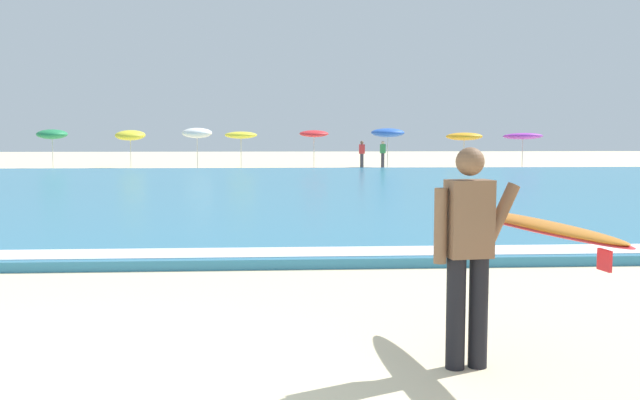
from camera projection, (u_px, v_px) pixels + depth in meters
The scene contains 13 objects.
sea at pixel (224, 188), 23.14m from camera, with size 120.00×28.00×0.14m, color teal.
surf_foam at pixel (150, 253), 9.82m from camera, with size 120.00×0.82×0.01m, color white.
surfer_with_board at pixel (498, 237), 5.34m from camera, with size 1.10×2.60×1.73m.
beach_umbrella_0 at pixel (52, 134), 39.42m from camera, with size 1.72×1.74×2.27m.
beach_umbrella_1 at pixel (130, 135), 40.06m from camera, with size 1.74×1.78×2.27m.
beach_umbrella_2 at pixel (197, 133), 39.47m from camera, with size 1.73×1.74×2.34m.
beach_umbrella_3 at pixel (241, 135), 39.75m from camera, with size 1.87×1.87×2.12m.
beach_umbrella_4 at pixel (314, 134), 40.14m from camera, with size 1.71×1.73×2.24m.
beach_umbrella_5 at pixel (388, 133), 40.87m from camera, with size 1.98×2.00×2.34m.
beach_umbrella_6 at pixel (464, 136), 40.41m from camera, with size 2.14×2.14×2.06m.
beach_umbrella_7 at pixel (523, 136), 40.47m from camera, with size 2.29×2.30×2.08m.
beachgoer_near_row_left at pixel (362, 154), 39.43m from camera, with size 0.32×0.20×1.58m.
beachgoer_near_row_mid at pixel (383, 153), 40.50m from camera, with size 0.32×0.20×1.58m.
Camera 1 is at (1.84, -4.27, 1.81)m, focal length 38.53 mm.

